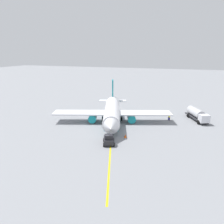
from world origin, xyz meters
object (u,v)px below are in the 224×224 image
at_px(airplane, 112,112).
at_px(refueling_worker, 169,117).
at_px(safety_cone_nose, 125,136).
at_px(pushback_tug, 109,140).
at_px(fuel_tanker, 197,114).

relative_size(airplane, refueling_worker, 18.33).
height_order(refueling_worker, safety_cone_nose, refueling_worker).
distance_m(pushback_tug, safety_cone_nose, 5.25).
distance_m(fuel_tanker, safety_cone_nose, 24.38).
bearing_deg(safety_cone_nose, pushback_tug, -23.88).
height_order(airplane, refueling_worker, airplane).
height_order(pushback_tug, safety_cone_nose, pushback_tug).
bearing_deg(airplane, refueling_worker, 117.41).
relative_size(airplane, fuel_tanker, 3.06).
distance_m(airplane, safety_cone_nose, 11.66).
distance_m(airplane, pushback_tug, 14.88).
bearing_deg(refueling_worker, pushback_tug, -24.34).
relative_size(airplane, pushback_tug, 7.67).
bearing_deg(pushback_tug, safety_cone_nose, 156.12).
height_order(airplane, pushback_tug, airplane).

